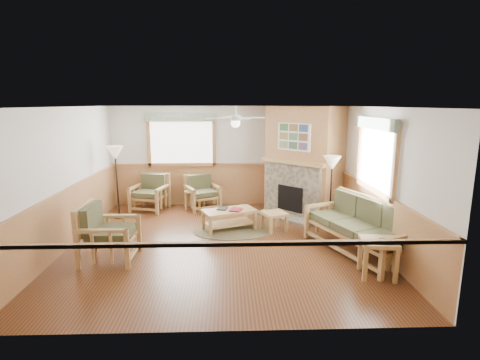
{
  "coord_description": "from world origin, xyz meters",
  "views": [
    {
      "loc": [
        0.13,
        -7.16,
        2.76
      ],
      "look_at": [
        0.4,
        0.7,
        1.15
      ],
      "focal_mm": 28.0,
      "sensor_mm": 36.0,
      "label": 1
    }
  ],
  "objects_px": {
    "coffee_table": "(229,220)",
    "sofa": "(358,227)",
    "armchair_back_right": "(203,192)",
    "floor_lamp_left": "(117,182)",
    "armchair_back_left": "(150,193)",
    "end_table_chairs": "(195,199)",
    "end_table_sofa": "(378,258)",
    "armchair_left": "(109,232)",
    "footstool": "(274,221)",
    "floor_lamp_right": "(331,193)"
  },
  "relations": [
    {
      "from": "coffee_table",
      "to": "footstool",
      "type": "bearing_deg",
      "value": -27.06
    },
    {
      "from": "floor_lamp_left",
      "to": "footstool",
      "type": "bearing_deg",
      "value": -16.18
    },
    {
      "from": "sofa",
      "to": "coffee_table",
      "type": "bearing_deg",
      "value": -142.16
    },
    {
      "from": "coffee_table",
      "to": "sofa",
      "type": "bearing_deg",
      "value": -52.79
    },
    {
      "from": "end_table_sofa",
      "to": "floor_lamp_right",
      "type": "relative_size",
      "value": 0.37
    },
    {
      "from": "floor_lamp_right",
      "to": "end_table_sofa",
      "type": "bearing_deg",
      "value": -86.34
    },
    {
      "from": "coffee_table",
      "to": "armchair_back_left",
      "type": "bearing_deg",
      "value": 119.81
    },
    {
      "from": "coffee_table",
      "to": "end_table_sofa",
      "type": "distance_m",
      "value": 3.38
    },
    {
      "from": "coffee_table",
      "to": "end_table_chairs",
      "type": "bearing_deg",
      "value": 95.63
    },
    {
      "from": "armchair_back_right",
      "to": "end_table_chairs",
      "type": "relative_size",
      "value": 1.77
    },
    {
      "from": "end_table_chairs",
      "to": "coffee_table",
      "type": "bearing_deg",
      "value": -62.32
    },
    {
      "from": "coffee_table",
      "to": "armchair_left",
      "type": "bearing_deg",
      "value": -165.76
    },
    {
      "from": "footstool",
      "to": "floor_lamp_right",
      "type": "distance_m",
      "value": 1.39
    },
    {
      "from": "armchair_back_right",
      "to": "footstool",
      "type": "relative_size",
      "value": 1.88
    },
    {
      "from": "armchair_back_left",
      "to": "armchair_back_right",
      "type": "height_order",
      "value": "armchair_back_left"
    },
    {
      "from": "armchair_left",
      "to": "floor_lamp_left",
      "type": "xyz_separation_m",
      "value": [
        -0.57,
        2.56,
        0.38
      ]
    },
    {
      "from": "end_table_sofa",
      "to": "end_table_chairs",
      "type": "bearing_deg",
      "value": 128.65
    },
    {
      "from": "sofa",
      "to": "footstool",
      "type": "height_order",
      "value": "sofa"
    },
    {
      "from": "floor_lamp_left",
      "to": "floor_lamp_right",
      "type": "relative_size",
      "value": 1.07
    },
    {
      "from": "armchair_back_left",
      "to": "end_table_sofa",
      "type": "xyz_separation_m",
      "value": [
        4.46,
        -4.02,
        -0.16
      ]
    },
    {
      "from": "end_table_sofa",
      "to": "floor_lamp_left",
      "type": "bearing_deg",
      "value": 146.44
    },
    {
      "from": "armchair_left",
      "to": "coffee_table",
      "type": "distance_m",
      "value": 2.67
    },
    {
      "from": "armchair_back_left",
      "to": "end_table_chairs",
      "type": "xyz_separation_m",
      "value": [
        1.17,
        0.1,
        -0.21
      ]
    },
    {
      "from": "armchair_back_left",
      "to": "coffee_table",
      "type": "relative_size",
      "value": 0.82
    },
    {
      "from": "end_table_chairs",
      "to": "floor_lamp_left",
      "type": "relative_size",
      "value": 0.28
    },
    {
      "from": "end_table_chairs",
      "to": "end_table_sofa",
      "type": "relative_size",
      "value": 0.81
    },
    {
      "from": "sofa",
      "to": "end_table_sofa",
      "type": "distance_m",
      "value": 0.99
    },
    {
      "from": "sofa",
      "to": "floor_lamp_left",
      "type": "relative_size",
      "value": 1.24
    },
    {
      "from": "end_table_chairs",
      "to": "end_table_sofa",
      "type": "bearing_deg",
      "value": -51.35
    },
    {
      "from": "armchair_left",
      "to": "end_table_chairs",
      "type": "distance_m",
      "value": 3.53
    },
    {
      "from": "armchair_left",
      "to": "coffee_table",
      "type": "height_order",
      "value": "armchair_left"
    },
    {
      "from": "armchair_back_right",
      "to": "footstool",
      "type": "height_order",
      "value": "armchair_back_right"
    },
    {
      "from": "end_table_sofa",
      "to": "footstool",
      "type": "bearing_deg",
      "value": 121.05
    },
    {
      "from": "armchair_back_right",
      "to": "floor_lamp_right",
      "type": "distance_m",
      "value": 3.45
    },
    {
      "from": "armchair_back_left",
      "to": "floor_lamp_right",
      "type": "relative_size",
      "value": 0.56
    },
    {
      "from": "armchair_back_right",
      "to": "floor_lamp_left",
      "type": "bearing_deg",
      "value": 176.71
    },
    {
      "from": "armchair_back_left",
      "to": "end_table_chairs",
      "type": "bearing_deg",
      "value": 19.73
    },
    {
      "from": "end_table_sofa",
      "to": "footstool",
      "type": "distance_m",
      "value": 2.69
    },
    {
      "from": "armchair_back_right",
      "to": "armchair_left",
      "type": "distance_m",
      "value": 3.6
    },
    {
      "from": "floor_lamp_left",
      "to": "coffee_table",
      "type": "bearing_deg",
      "value": -20.05
    },
    {
      "from": "armchair_back_left",
      "to": "floor_lamp_left",
      "type": "xyz_separation_m",
      "value": [
        -0.64,
        -0.64,
        0.42
      ]
    },
    {
      "from": "armchair_left",
      "to": "coffee_table",
      "type": "xyz_separation_m",
      "value": [
        2.14,
        1.57,
        -0.28
      ]
    },
    {
      "from": "armchair_left",
      "to": "floor_lamp_left",
      "type": "distance_m",
      "value": 2.65
    },
    {
      "from": "end_table_sofa",
      "to": "armchair_back_right",
      "type": "bearing_deg",
      "value": 126.79
    },
    {
      "from": "armchair_back_right",
      "to": "coffee_table",
      "type": "distance_m",
      "value": 1.87
    },
    {
      "from": "sofa",
      "to": "floor_lamp_left",
      "type": "height_order",
      "value": "floor_lamp_left"
    },
    {
      "from": "end_table_sofa",
      "to": "floor_lamp_left",
      "type": "distance_m",
      "value": 6.15
    },
    {
      "from": "footstool",
      "to": "floor_lamp_right",
      "type": "bearing_deg",
      "value": 1.41
    },
    {
      "from": "sofa",
      "to": "end_table_sofa",
      "type": "height_order",
      "value": "sofa"
    },
    {
      "from": "sofa",
      "to": "footstool",
      "type": "distance_m",
      "value": 1.95
    }
  ]
}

